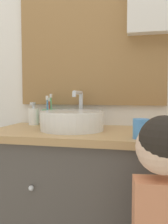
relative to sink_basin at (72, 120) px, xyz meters
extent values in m
cube|color=silver|center=(0.13, 0.28, 0.38)|extent=(3.20, 0.06, 2.50)
cube|color=olive|center=(0.04, 0.24, 0.55)|extent=(0.89, 0.02, 0.97)
cube|color=#B2C1CC|center=(0.04, 0.23, 0.55)|extent=(0.83, 0.01, 0.91)
cube|color=#4C4742|center=(0.13, -0.01, -0.48)|extent=(1.08, 0.47, 0.78)
cube|color=tan|center=(0.13, -0.01, -0.07)|extent=(1.12, 0.51, 0.03)
sphere|color=silver|center=(-0.12, -0.25, -0.28)|extent=(0.02, 0.02, 0.02)
sphere|color=silver|center=(0.38, -0.25, -0.28)|extent=(0.02, 0.02, 0.02)
cylinder|color=white|center=(0.00, 0.00, 0.00)|extent=(0.33, 0.33, 0.10)
cylinder|color=silver|center=(0.00, 0.00, 0.04)|extent=(0.27, 0.27, 0.01)
cylinder|color=silver|center=(0.00, 0.19, 0.05)|extent=(0.02, 0.02, 0.20)
cylinder|color=silver|center=(0.00, 0.11, 0.14)|extent=(0.02, 0.15, 0.02)
cylinder|color=silver|center=(0.00, 0.04, 0.13)|extent=(0.02, 0.02, 0.02)
sphere|color=white|center=(0.09, 0.19, -0.02)|extent=(0.05, 0.05, 0.05)
cylinder|color=#66B27F|center=(-0.20, 0.17, -0.01)|extent=(0.08, 0.08, 0.10)
cylinder|color=#47B26B|center=(-0.18, 0.17, 0.05)|extent=(0.01, 0.01, 0.18)
cube|color=white|center=(-0.18, 0.17, 0.13)|extent=(0.01, 0.02, 0.02)
cylinder|color=#D6423D|center=(-0.20, 0.18, 0.04)|extent=(0.01, 0.01, 0.15)
cube|color=white|center=(-0.20, 0.18, 0.10)|extent=(0.01, 0.02, 0.02)
cylinder|color=white|center=(-0.21, 0.17, 0.04)|extent=(0.01, 0.01, 0.17)
cube|color=white|center=(-0.21, 0.17, 0.11)|extent=(0.01, 0.02, 0.02)
cylinder|color=#3884DB|center=(-0.20, 0.15, 0.04)|extent=(0.01, 0.01, 0.16)
cube|color=white|center=(-0.20, 0.15, 0.11)|extent=(0.01, 0.02, 0.02)
cylinder|color=white|center=(-0.29, 0.16, 0.00)|extent=(0.06, 0.06, 0.10)
cylinder|color=silver|center=(-0.29, 0.16, 0.06)|extent=(0.02, 0.02, 0.02)
cube|color=silver|center=(-0.29, 0.15, 0.08)|extent=(0.02, 0.03, 0.02)
sphere|color=beige|center=(0.43, -0.42, -0.04)|extent=(0.18, 0.18, 0.18)
sphere|color=black|center=(0.43, -0.43, -0.01)|extent=(0.16, 0.16, 0.16)
cylinder|color=tan|center=(0.47, -0.22, -0.21)|extent=(0.08, 0.28, 0.04)
cylinder|color=#47B26B|center=(0.45, -0.08, -0.17)|extent=(0.01, 0.05, 0.12)
cylinder|color=#4789D1|center=(0.35, -0.18, -0.01)|extent=(0.07, 0.07, 0.08)
camera|label=1|loc=(0.36, -1.26, 0.13)|focal=40.00mm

